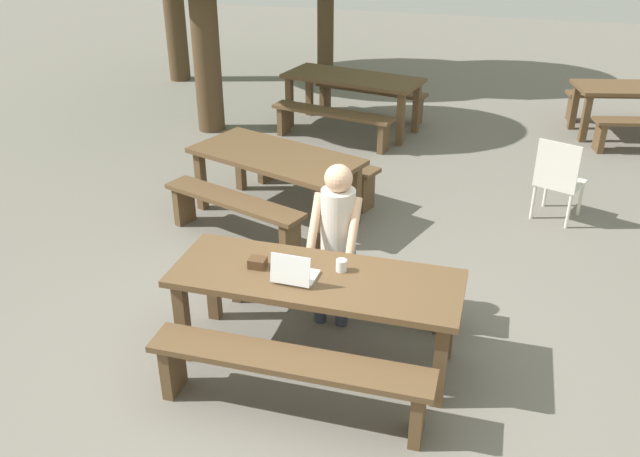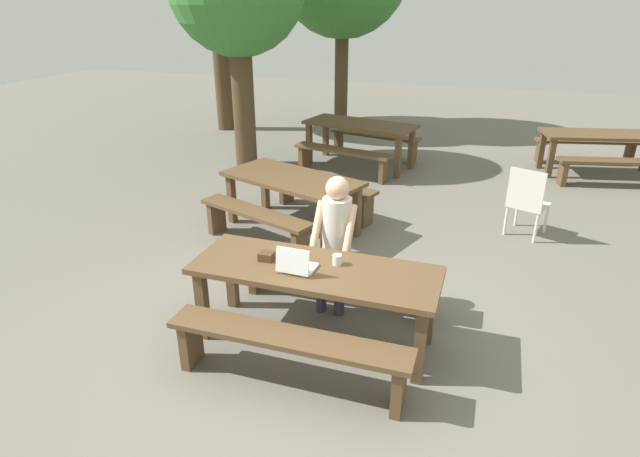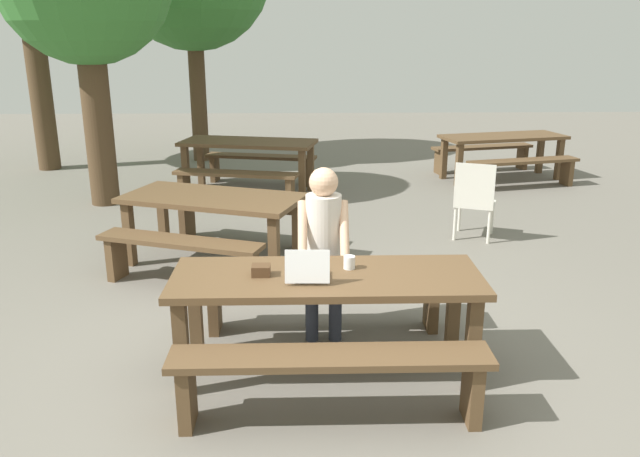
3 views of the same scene
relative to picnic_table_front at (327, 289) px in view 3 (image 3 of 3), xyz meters
The scene contains 18 objects.
ground_plane 0.62m from the picnic_table_front, ahead, with size 30.00×30.00×0.00m, color slate.
picnic_table_front is the anchor object (origin of this frame).
bench_near 0.69m from the picnic_table_front, 90.00° to the right, with size 1.93×0.30×0.47m.
bench_far 0.69m from the picnic_table_front, 90.00° to the left, with size 1.93×0.30×0.47m.
laptop 0.23m from the picnic_table_front, 141.45° to the right, with size 0.30×0.27×0.24m.
small_pouch 0.46m from the picnic_table_front, behind, with size 0.12×0.11×0.07m.
coffee_mug 0.25m from the picnic_table_front, 35.18° to the left, with size 0.08×0.08×0.09m.
person_seated 0.62m from the picnic_table_front, 90.45° to the left, with size 0.38×0.40×1.33m.
plastic_chair 3.44m from the picnic_table_front, 58.49° to the left, with size 0.57×0.57×0.91m.
picnic_table_mid 6.77m from the picnic_table_front, 63.15° to the left, with size 2.08×1.17×0.71m.
bench_mid_south 6.30m from the picnic_table_front, 59.42° to the left, with size 1.79×0.69×0.44m.
bench_mid_north 7.27m from the picnic_table_front, 66.37° to the left, with size 1.79×0.69×0.44m.
picnic_table_rear 5.31m from the picnic_table_front, 100.29° to the left, with size 2.06×1.20×0.78m.
bench_rear_south 4.73m from the picnic_table_front, 103.28° to the left, with size 1.76×0.66×0.45m.
bench_rear_north 5.91m from the picnic_table_front, 97.90° to the left, with size 1.76×0.66×0.45m.
picnic_table_distant 2.46m from the picnic_table_front, 115.75° to the left, with size 1.96×1.39×0.72m.
bench_distant_south 2.06m from the picnic_table_front, 129.47° to the left, with size 1.61×0.82×0.47m.
bench_distant_north 3.00m from the picnic_table_front, 106.41° to the left, with size 1.61×0.82×0.47m.
Camera 3 is at (-0.16, -4.00, 2.29)m, focal length 35.62 mm.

